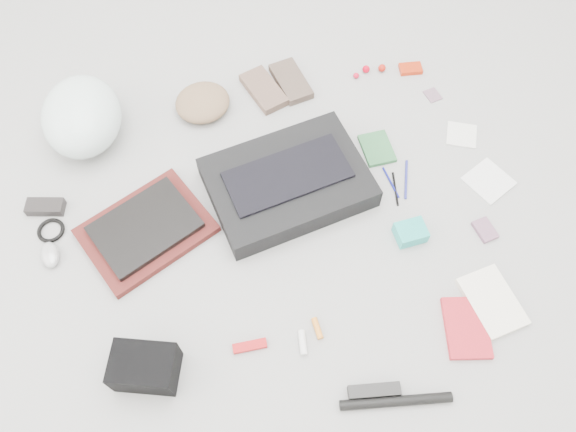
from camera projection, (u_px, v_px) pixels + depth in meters
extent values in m
plane|color=gray|center=(288.00, 223.00, 1.85)|extent=(4.00, 4.00, 0.00)
cube|color=black|center=(288.00, 183.00, 1.88)|extent=(0.57, 0.44, 0.09)
cube|color=black|center=(288.00, 175.00, 1.84)|extent=(0.43, 0.25, 0.01)
cube|color=#531A17|center=(146.00, 230.00, 1.83)|extent=(0.47, 0.42, 0.03)
cube|color=black|center=(145.00, 227.00, 1.81)|extent=(0.38, 0.34, 0.02)
ellipsoid|color=white|center=(82.00, 116.00, 1.94)|extent=(0.31, 0.36, 0.20)
ellipsoid|color=#806248|center=(203.00, 102.00, 2.06)|extent=(0.25, 0.24, 0.07)
cube|color=brown|center=(264.00, 90.00, 2.11)|extent=(0.16, 0.22, 0.03)
cube|color=brown|center=(291.00, 81.00, 2.13)|extent=(0.13, 0.21, 0.03)
cube|color=black|center=(45.00, 207.00, 1.87)|extent=(0.13, 0.08, 0.03)
torus|color=black|center=(51.00, 230.00, 1.83)|extent=(0.09, 0.09, 0.01)
ellipsoid|color=#A1A1A3|center=(50.00, 255.00, 1.78)|extent=(0.07, 0.10, 0.04)
cube|color=black|center=(145.00, 367.00, 1.57)|extent=(0.21, 0.18, 0.12)
cube|color=#A50F11|center=(250.00, 346.00, 1.65)|extent=(0.10, 0.03, 0.02)
cylinder|color=silver|center=(303.00, 343.00, 1.65)|extent=(0.03, 0.07, 0.02)
cylinder|color=orange|center=(317.00, 328.00, 1.67)|extent=(0.02, 0.07, 0.02)
cube|color=black|center=(374.00, 391.00, 1.58)|extent=(0.15, 0.06, 0.03)
cylinder|color=black|center=(396.00, 401.00, 1.57)|extent=(0.32, 0.08, 0.03)
cube|color=red|center=(466.00, 328.00, 1.67)|extent=(0.17, 0.21, 0.02)
cube|color=silver|center=(492.00, 302.00, 1.71)|extent=(0.16, 0.22, 0.02)
cube|color=#2A6136|center=(377.00, 148.00, 1.99)|extent=(0.10, 0.14, 0.02)
cylinder|color=navy|center=(391.00, 182.00, 1.93)|extent=(0.02, 0.13, 0.01)
cylinder|color=black|center=(395.00, 189.00, 1.91)|extent=(0.03, 0.13, 0.01)
cylinder|color=navy|center=(406.00, 179.00, 1.93)|extent=(0.07, 0.15, 0.01)
cube|color=#21AFA5|center=(411.00, 233.00, 1.81)|extent=(0.10, 0.08, 0.05)
cube|color=#805670|center=(485.00, 230.00, 1.83)|extent=(0.07, 0.09, 0.02)
cube|color=silver|center=(462.00, 135.00, 2.02)|extent=(0.14, 0.14, 0.01)
cube|color=silver|center=(489.00, 181.00, 1.93)|extent=(0.18, 0.18, 0.01)
sphere|color=red|center=(356.00, 76.00, 2.15)|extent=(0.03, 0.03, 0.02)
sphere|color=#C00118|center=(366.00, 69.00, 2.16)|extent=(0.04, 0.04, 0.03)
sphere|color=#AB180D|center=(382.00, 68.00, 2.16)|extent=(0.03, 0.03, 0.03)
cube|color=#BA2B0F|center=(411.00, 69.00, 2.17)|extent=(0.09, 0.06, 0.02)
cube|color=slate|center=(433.00, 95.00, 2.12)|extent=(0.06, 0.07, 0.00)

